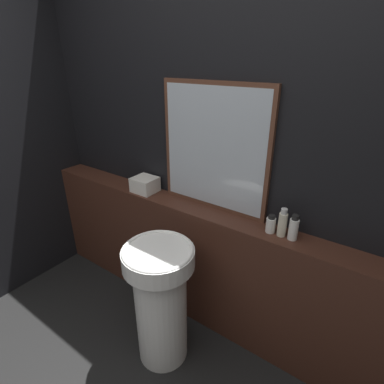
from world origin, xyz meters
The scene contains 8 objects.
wall_back centered at (0.00, 1.60, 1.25)m, with size 8.00×0.06×2.50m.
vanity_counter centered at (0.00, 1.47, 0.44)m, with size 2.84×0.20×0.89m.
pedestal_sink centered at (-0.02, 1.04, 0.45)m, with size 0.41×0.41×0.83m.
mirror centered at (0.01, 1.55, 1.28)m, with size 0.73×0.03×0.78m.
towel_stack centered at (-0.51, 1.47, 0.94)m, with size 0.17×0.15×0.11m.
shampoo_bottle centered at (0.45, 1.47, 0.93)m, with size 0.05×0.05×0.11m.
conditioner_bottle centered at (0.51, 1.47, 0.96)m, with size 0.05×0.05×0.17m.
lotion_bottle centered at (0.57, 1.47, 0.95)m, with size 0.05×0.05×0.15m.
Camera 1 is at (0.92, 0.03, 1.80)m, focal length 28.00 mm.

